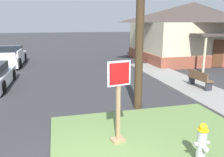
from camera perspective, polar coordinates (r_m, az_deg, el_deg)
grass_corner_patch at (r=6.75m, az=11.11°, el=-15.10°), size 5.76×4.68×0.08m
sidewalk_strip at (r=11.82m, az=21.27°, el=-3.00°), size 2.20×15.48×0.12m
fire_hydrant at (r=5.87m, az=21.42°, el=-14.92°), size 0.38×0.34×0.98m
stop_sign at (r=6.10m, az=1.59°, el=-6.62°), size 0.64×0.34×2.26m
manhole_cover at (r=7.44m, az=-1.97°, el=-12.25°), size 0.70×0.70×0.02m
pickup_truck_white at (r=19.89m, az=-24.14°, el=4.85°), size 2.13×5.16×1.48m
street_bench at (r=12.14m, az=20.90°, el=0.01°), size 0.51×1.45×0.85m
corner_house at (r=21.59m, az=19.28°, el=11.06°), size 9.58×8.84×4.98m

